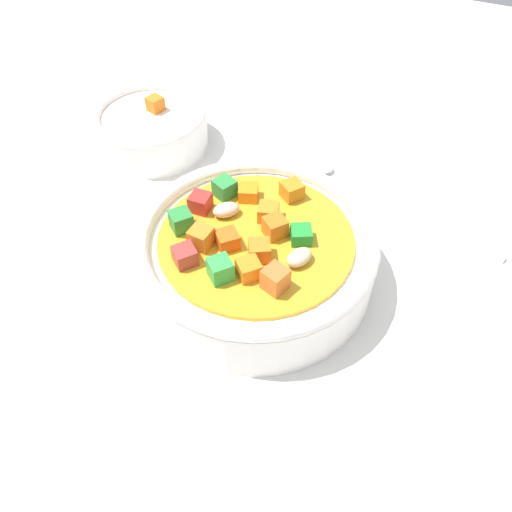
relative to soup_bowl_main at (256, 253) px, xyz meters
The scene contains 4 objects.
ground_plane 4.09cm from the soup_bowl_main, 156.74° to the right, with size 140.00×140.00×2.00cm, color silver.
soup_bowl_main is the anchor object (origin of this frame).
spoon 16.77cm from the soup_bowl_main, 118.94° to the right, with size 22.42×7.88×1.01cm.
side_bowl_small 22.98cm from the soup_bowl_main, 35.35° to the right, with size 12.57×12.57×5.46cm.
Camera 1 is at (-12.48, 27.76, 36.00)cm, focal length 36.98 mm.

